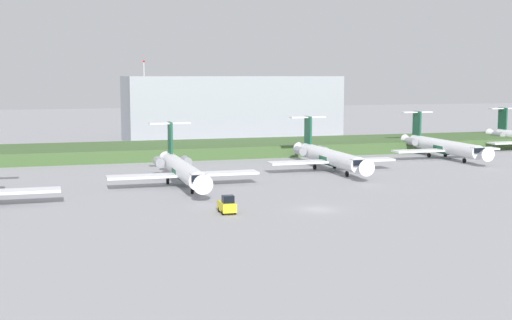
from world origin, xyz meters
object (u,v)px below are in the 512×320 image
regional_jet_fifth (442,146)px  baggage_tug (227,205)px  regional_jet_third (182,169)px  antenna_mast (145,111)px  regional_jet_fourth (329,156)px

regional_jet_fifth → baggage_tug: bearing=-142.3°
regional_jet_third → regional_jet_fifth: size_ratio=1.00×
regional_jet_third → antenna_mast: 60.92m
antenna_mast → baggage_tug: size_ratio=6.31×
regional_jet_third → antenna_mast: bearing=87.9°
baggage_tug → regional_jet_fourth: bearing=50.7°
regional_jet_fourth → regional_jet_fifth: (29.03, 10.58, 0.00)m
regional_jet_fifth → baggage_tug: regional_jet_fifth is taller
regional_jet_fourth → baggage_tug: 41.84m
regional_jet_fourth → regional_jet_third: bearing=-161.6°
antenna_mast → baggage_tug: bearing=-90.6°
antenna_mast → regional_jet_fifth: bearing=-36.7°
regional_jet_third → antenna_mast: antenna_mast is taller
antenna_mast → regional_jet_third: bearing=-92.1°
baggage_tug → antenna_mast: bearing=89.4°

